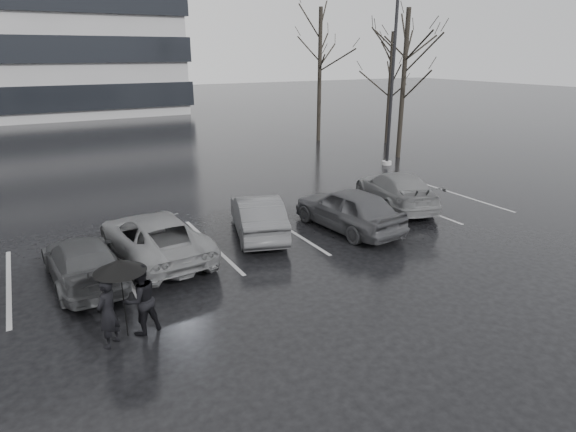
# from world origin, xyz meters

# --- Properties ---
(ground) EXTENTS (160.00, 160.00, 0.00)m
(ground) POSITION_xyz_m (0.00, 0.00, 0.00)
(ground) COLOR black
(ground) RESTS_ON ground
(car_main) EXTENTS (2.14, 4.44, 1.46)m
(car_main) POSITION_xyz_m (2.39, 1.63, 0.73)
(car_main) COLOR black
(car_main) RESTS_ON ground
(car_west_a) EXTENTS (2.54, 4.30, 1.34)m
(car_west_a) POSITION_xyz_m (-0.52, 2.65, 0.67)
(car_west_a) COLOR #2C2C2E
(car_west_a) RESTS_ON ground
(car_west_b) EXTENTS (2.62, 4.97, 1.33)m
(car_west_b) POSITION_xyz_m (-3.99, 2.37, 0.67)
(car_west_b) COLOR #505053
(car_west_b) RESTS_ON ground
(car_west_c) EXTENTS (1.91, 4.18, 1.19)m
(car_west_c) POSITION_xyz_m (-6.01, 1.73, 0.59)
(car_west_c) COLOR black
(car_west_c) RESTS_ON ground
(car_east) EXTENTS (3.17, 5.03, 1.36)m
(car_east) POSITION_xyz_m (5.53, 2.84, 0.68)
(car_east) COLOR #505053
(car_east) RESTS_ON ground
(pedestrian_left) EXTENTS (0.65, 0.64, 1.51)m
(pedestrian_left) POSITION_xyz_m (-5.94, -1.65, 0.76)
(pedestrian_left) COLOR black
(pedestrian_left) RESTS_ON ground
(pedestrian_right) EXTENTS (0.90, 0.78, 1.57)m
(pedestrian_right) POSITION_xyz_m (-5.24, -1.47, 0.79)
(pedestrian_right) COLOR black
(pedestrian_right) RESTS_ON ground
(umbrella) EXTENTS (1.06, 1.06, 1.80)m
(umbrella) POSITION_xyz_m (-5.58, -1.45, 1.64)
(umbrella) COLOR black
(umbrella) RESTS_ON ground
(lamp_post) EXTENTS (0.51, 0.51, 9.25)m
(lamp_post) POSITION_xyz_m (10.11, 8.75, 4.23)
(lamp_post) COLOR #9C9B9E
(lamp_post) RESTS_ON ground
(stall_stripes) EXTENTS (19.72, 5.00, 0.00)m
(stall_stripes) POSITION_xyz_m (-0.80, 2.50, 0.00)
(stall_stripes) COLOR #9C9B9E
(stall_stripes) RESTS_ON ground
(tree_east) EXTENTS (0.26, 0.26, 8.00)m
(tree_east) POSITION_xyz_m (12.00, 10.00, 4.00)
(tree_east) COLOR black
(tree_east) RESTS_ON ground
(tree_ne) EXTENTS (0.26, 0.26, 7.00)m
(tree_ne) POSITION_xyz_m (14.50, 14.00, 3.50)
(tree_ne) COLOR black
(tree_ne) RESTS_ON ground
(tree_north) EXTENTS (0.26, 0.26, 8.50)m
(tree_north) POSITION_xyz_m (11.00, 17.00, 4.25)
(tree_north) COLOR black
(tree_north) RESTS_ON ground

